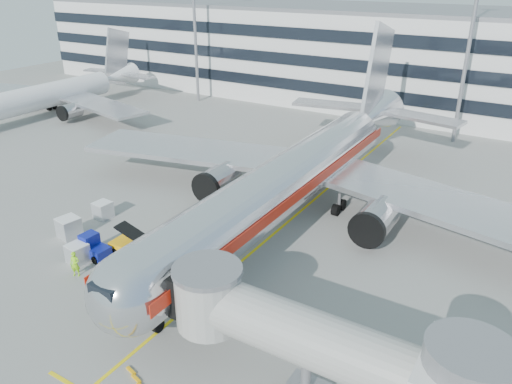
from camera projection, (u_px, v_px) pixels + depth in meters
The scene contains 14 objects.
ground at pixel (228, 272), 38.38m from camera, with size 180.00×180.00×0.00m, color gray.
lead_in_line at pixel (289, 221), 46.16m from camera, with size 0.25×70.00×0.01m, color yellow.
main_jet at pixel (299, 173), 45.76m from camera, with size 50.95×48.70×16.06m.
jet_bridge at pixel (338, 354), 24.78m from camera, with size 17.80×4.50×7.00m.
terminal at pixel (430, 60), 80.26m from camera, with size 150.00×24.25×15.60m.
light_mast_west at pixel (194, 11), 81.55m from camera, with size 2.40×1.20×25.45m.
light_mast_centre at pixel (472, 26), 61.14m from camera, with size 2.40×1.20×25.45m.
second_jet at pixel (50, 95), 78.25m from camera, with size 38.21×36.52×12.04m.
belt_loader at pixel (139, 249), 40.14m from camera, with size 5.34×2.04×2.55m.
baggage_tug at pixel (93, 247), 40.23m from camera, with size 2.64×1.79×1.91m.
cargo_container_left at pixel (69, 227), 43.11m from camera, with size 1.94×1.94×1.79m.
cargo_container_right at pixel (103, 210), 46.48m from camera, with size 1.56×1.56×1.55m.
cargo_container_front at pixel (78, 253), 39.44m from camera, with size 1.62×1.62×1.55m.
ramp_worker at pixel (75, 264), 37.57m from camera, with size 0.74×0.49×2.03m, color #92EB18.
Camera 1 is at (18.71, -26.58, 21.44)m, focal length 35.00 mm.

